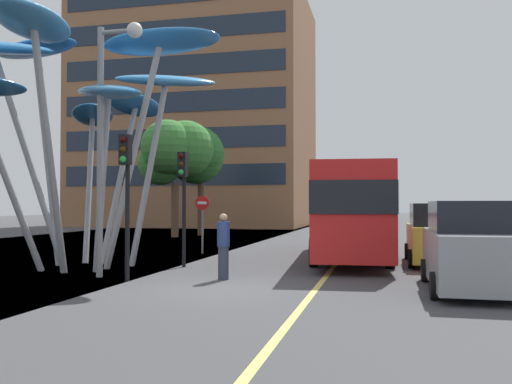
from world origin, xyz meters
TOP-DOWN VIEW (x-y plane):
  - ground at (-0.67, 0.00)m, footprint 120.00×240.00m
  - red_bus at (2.69, 8.21)m, footprint 3.30×11.46m
  - leaf_sculpture at (-5.60, 2.92)m, footprint 9.49×9.78m
  - traffic_light_kerb_near at (-2.71, 0.49)m, footprint 0.28×0.42m
  - traffic_light_kerb_far at (-2.43, 3.99)m, footprint 0.28×0.42m
  - car_parked_near at (5.86, 0.89)m, footprint 1.92×4.53m
  - car_parked_mid at (5.72, 6.85)m, footprint 2.04×4.58m
  - street_lamp at (-3.57, 1.20)m, footprint 1.35×0.44m
  - tree_pavement_near at (-8.62, 19.07)m, footprint 4.89×4.73m
  - tree_pavement_far at (-8.03, 21.54)m, footprint 3.92×4.71m
  - pedestrian at (-0.31, 1.46)m, footprint 0.34×0.34m
  - no_entry_sign at (-3.42, 8.93)m, footprint 0.60×0.12m
  - backdrop_building at (-13.65, 38.39)m, footprint 21.08×15.07m

SIDE VIEW (x-z plane):
  - ground at x=-0.67m, z-range -0.10..0.00m
  - pedestrian at x=-0.31m, z-range 0.01..1.80m
  - car_parked_mid at x=5.72m, z-range -0.07..2.01m
  - car_parked_near at x=5.86m, z-range -0.06..2.06m
  - no_entry_sign at x=-3.42m, z-range 0.41..2.81m
  - red_bus at x=2.69m, z-range 0.17..3.73m
  - traffic_light_kerb_far at x=-2.43m, z-range 0.84..4.58m
  - traffic_light_kerb_near at x=-2.71m, z-range 0.86..4.75m
  - street_lamp at x=-3.57m, z-range 0.99..8.13m
  - tree_pavement_far at x=-8.03m, z-range 1.70..8.90m
  - tree_pavement_near at x=-8.62m, z-range 1.77..9.01m
  - leaf_sculpture at x=-5.60m, z-range 2.14..9.82m
  - backdrop_building at x=-13.65m, z-range 0.00..21.80m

